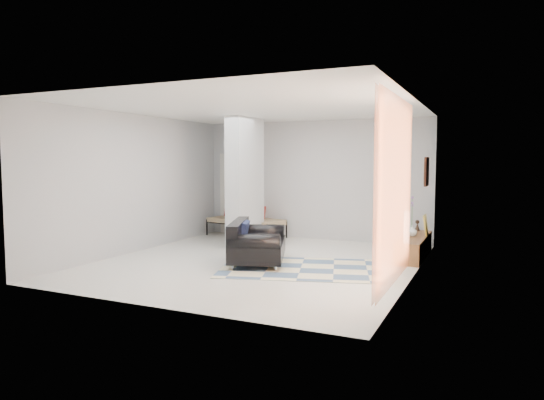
% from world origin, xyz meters
% --- Properties ---
extents(floor, '(6.00, 6.00, 0.00)m').
position_xyz_m(floor, '(0.00, 0.00, 0.00)').
color(floor, white).
rests_on(floor, ground).
extents(ceiling, '(6.00, 6.00, 0.00)m').
position_xyz_m(ceiling, '(0.00, 0.00, 2.80)').
color(ceiling, white).
rests_on(ceiling, wall_back).
extents(wall_back, '(6.00, 0.00, 6.00)m').
position_xyz_m(wall_back, '(0.00, 3.00, 1.40)').
color(wall_back, '#B3B5B8').
rests_on(wall_back, ground).
extents(wall_front, '(6.00, 0.00, 6.00)m').
position_xyz_m(wall_front, '(0.00, -3.00, 1.40)').
color(wall_front, '#B3B5B8').
rests_on(wall_front, ground).
extents(wall_left, '(0.00, 6.00, 6.00)m').
position_xyz_m(wall_left, '(-2.75, 0.00, 1.40)').
color(wall_left, '#B3B5B8').
rests_on(wall_left, ground).
extents(wall_right, '(0.00, 6.00, 6.00)m').
position_xyz_m(wall_right, '(2.75, 0.00, 1.40)').
color(wall_right, '#B3B5B8').
rests_on(wall_right, ground).
extents(partition_column, '(0.35, 1.20, 2.80)m').
position_xyz_m(partition_column, '(-1.10, 1.60, 1.40)').
color(partition_column, '#B2B7B9').
rests_on(partition_column, floor).
extents(hallway_door, '(0.85, 0.06, 2.04)m').
position_xyz_m(hallway_door, '(-2.10, 2.96, 1.02)').
color(hallway_door, silver).
rests_on(hallway_door, floor).
extents(curtain, '(0.00, 2.55, 2.55)m').
position_xyz_m(curtain, '(2.67, -1.15, 1.45)').
color(curtain, orange).
rests_on(curtain, wall_right).
extents(wall_art, '(0.04, 0.45, 0.55)m').
position_xyz_m(wall_art, '(2.72, 1.70, 1.65)').
color(wall_art, '#33170E').
rests_on(wall_art, wall_right).
extents(media_console, '(0.45, 1.90, 0.80)m').
position_xyz_m(media_console, '(2.52, 1.70, 0.20)').
color(media_console, brown).
rests_on(media_console, floor).
extents(loveseat, '(1.40, 1.79, 0.76)m').
position_xyz_m(loveseat, '(-0.05, -0.05, 0.36)').
color(loveseat, silver).
rests_on(loveseat, floor).
extents(daybed, '(2.02, 1.15, 0.77)m').
position_xyz_m(daybed, '(-1.63, 2.63, 0.41)').
color(daybed, black).
rests_on(daybed, floor).
extents(area_rug, '(3.13, 2.52, 0.01)m').
position_xyz_m(area_rug, '(0.90, -0.17, 0.01)').
color(area_rug, beige).
rests_on(area_rug, floor).
extents(cylinder_lamp, '(0.10, 0.10, 0.56)m').
position_xyz_m(cylinder_lamp, '(2.50, 0.88, 0.68)').
color(cylinder_lamp, silver).
rests_on(cylinder_lamp, media_console).
extents(bronze_figurine, '(0.11, 0.11, 0.23)m').
position_xyz_m(bronze_figurine, '(2.47, 2.47, 0.51)').
color(bronze_figurine, '#342117').
rests_on(bronze_figurine, media_console).
extents(vase, '(0.24, 0.24, 0.22)m').
position_xyz_m(vase, '(2.47, 1.70, 0.51)').
color(vase, white).
rests_on(vase, media_console).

